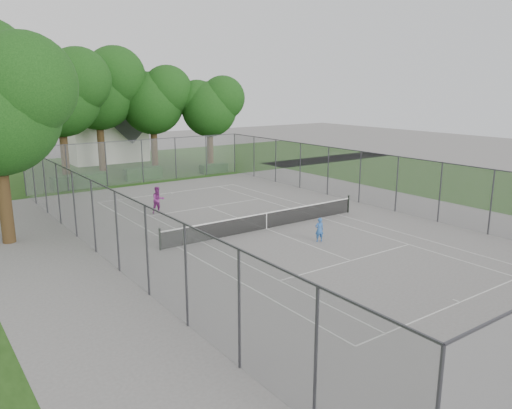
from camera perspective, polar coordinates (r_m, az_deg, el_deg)
ground at (r=27.71m, az=1.20°, el=-2.80°), size 120.00×120.00×0.00m
grass_far at (r=50.52m, az=-16.75°, el=4.00°), size 60.00×20.00×0.00m
grass_right at (r=44.19m, az=24.75°, el=2.07°), size 16.00×40.00×0.00m
court_markings at (r=27.71m, az=1.20°, el=-2.79°), size 11.03×23.83×0.01m
tennis_net at (r=27.57m, az=1.21°, el=-1.78°), size 12.87×0.10×1.10m
perimeter_fence at (r=27.26m, az=1.22°, el=0.85°), size 18.08×34.08×3.52m
tree_far_left at (r=44.41m, az=-21.44°, el=12.12°), size 7.55×6.89×10.85m
tree_far_midleft at (r=48.60m, az=-17.57°, el=12.82°), size 7.87×7.19×11.31m
tree_far_midright at (r=49.02m, az=-11.67°, el=11.85°), size 6.74×6.16×9.69m
tree_far_right at (r=49.14m, az=-5.25°, el=11.30°), size 6.09×5.56×8.75m
hedge_left at (r=41.21m, az=-19.56°, el=2.51°), size 4.08×1.22×1.02m
hedge_mid at (r=43.59m, az=-12.78°, el=3.49°), size 3.17×0.90×1.00m
hedge_right at (r=46.08m, az=-4.85°, el=4.15°), size 2.56×0.94×0.77m
house at (r=55.20m, az=-17.02°, el=8.71°), size 7.60×5.89×9.47m
girl_player at (r=25.53m, az=7.25°, el=-2.87°), size 0.53×0.43×1.25m
woman_player at (r=31.50m, az=-11.12°, el=0.50°), size 0.83×0.66×1.68m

